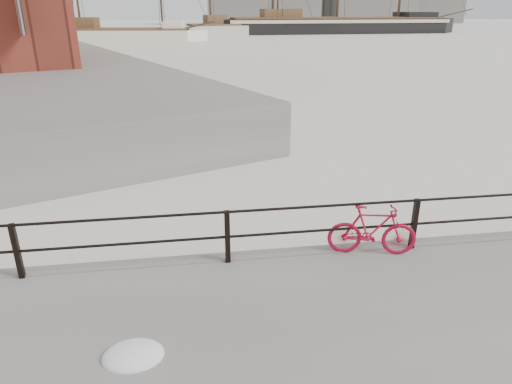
# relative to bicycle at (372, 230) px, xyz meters

# --- Properties ---
(ground) EXTENTS (400.00, 400.00, 0.00)m
(ground) POSITION_rel_bicycle_xyz_m (0.86, 0.25, -0.83)
(ground) COLOR white
(ground) RESTS_ON ground
(guardrail) EXTENTS (28.00, 0.10, 1.00)m
(guardrail) POSITION_rel_bicycle_xyz_m (0.86, 0.10, 0.02)
(guardrail) COLOR black
(guardrail) RESTS_ON promenade
(bicycle) EXTENTS (1.62, 0.58, 0.97)m
(bicycle) POSITION_rel_bicycle_xyz_m (0.00, 0.00, 0.00)
(bicycle) COLOR #A80B27
(bicycle) RESTS_ON promenade
(barque_black) EXTENTS (57.61, 20.91, 32.42)m
(barque_black) POSITION_rel_bicycle_xyz_m (26.71, 85.29, -0.83)
(barque_black) COLOR black
(barque_black) RESTS_ON ground
(schooner_mid) EXTENTS (30.93, 18.03, 20.86)m
(schooner_mid) POSITION_rel_bicycle_xyz_m (8.23, 83.10, -0.83)
(schooner_mid) COLOR beige
(schooner_mid) RESTS_ON ground
(schooner_left) EXTENTS (28.08, 15.04, 20.21)m
(schooner_left) POSITION_rel_bicycle_xyz_m (-12.39, 68.28, -0.83)
(schooner_left) COLOR white
(schooner_left) RESTS_ON ground
(industrial_east) EXTENTS (20.00, 16.00, 14.00)m
(industrial_east) POSITION_rel_bicycle_xyz_m (78.86, 150.25, 6.17)
(industrial_east) COLOR gray
(industrial_east) RESTS_ON ground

